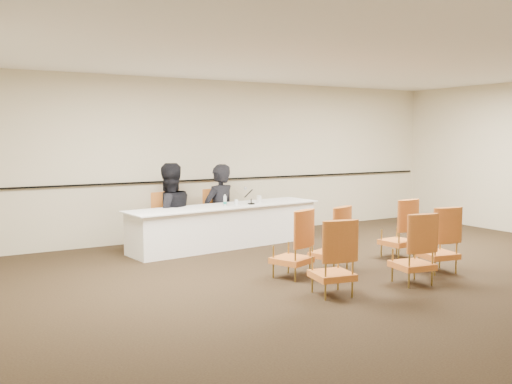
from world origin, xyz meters
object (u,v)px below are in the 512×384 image
(coffee_cup, at_px, (259,199))
(aud_chair_front_right, at_px, (398,228))
(panelist_second, at_px, (169,218))
(microphone, at_px, (251,196))
(aud_chair_back_mid, at_px, (413,248))
(panelist_main, at_px, (219,216))
(aud_chair_front_mid, at_px, (330,239))
(aud_chair_back_right, at_px, (438,239))
(panelist_main_chair, at_px, (219,215))
(water_bottle, at_px, (225,200))
(panel_table, at_px, (226,226))
(drinking_glass, at_px, (236,202))
(aud_chair_back_left, at_px, (332,257))
(aud_chair_front_left, at_px, (292,243))
(panelist_second_chair, at_px, (169,220))

(coffee_cup, bearing_deg, aud_chair_front_right, -61.17)
(panelist_second, relative_size, coffee_cup, 13.95)
(microphone, distance_m, aud_chair_back_mid, 3.48)
(panelist_main, relative_size, aud_chair_front_mid, 2.04)
(panelist_second, bearing_deg, aud_chair_back_right, 122.46)
(coffee_cup, bearing_deg, panelist_main_chair, 133.69)
(panelist_main, bearing_deg, coffee_cup, 115.95)
(water_bottle, height_order, aud_chair_back_mid, aud_chair_back_mid)
(panel_table, relative_size, drinking_glass, 36.20)
(water_bottle, bearing_deg, microphone, -0.16)
(microphone, bearing_deg, aud_chair_back_mid, -90.32)
(aud_chair_back_left, bearing_deg, coffee_cup, 84.19)
(panelist_main, bearing_deg, aud_chair_back_mid, 82.80)
(panel_table, bearing_deg, panelist_main, 67.53)
(water_bottle, bearing_deg, panelist_second, 146.93)
(aud_chair_front_right, distance_m, aud_chair_back_left, 2.54)
(water_bottle, height_order, aud_chair_front_right, aud_chair_front_right)
(panelist_main_chair, xyz_separation_m, aud_chair_back_mid, (0.76, -4.08, 0.00))
(panelist_main_chair, relative_size, aud_chair_back_left, 1.00)
(aud_chair_front_left, xyz_separation_m, aud_chair_back_mid, (1.18, -1.07, 0.00))
(panelist_main_chair, xyz_separation_m, aud_chair_back_left, (-0.48, -3.98, 0.00))
(aud_chair_back_mid, bearing_deg, panelist_main, 109.46)
(drinking_glass, distance_m, aud_chair_front_left, 2.46)
(panel_table, bearing_deg, panelist_second_chair, 146.68)
(aud_chair_back_right, bearing_deg, drinking_glass, 126.41)
(panelist_second_chair, bearing_deg, panel_table, -33.32)
(aud_chair_back_mid, bearing_deg, panel_table, 113.65)
(aud_chair_front_left, xyz_separation_m, aud_chair_back_right, (1.98, -0.78, 0.00))
(aud_chair_front_right, bearing_deg, panelist_main_chair, 118.31)
(panelist_second_chair, bearing_deg, panelist_main, -0.00)
(panelist_main_chair, distance_m, aud_chair_back_left, 4.00)
(panelist_main, height_order, aud_chair_back_left, panelist_main)
(panelist_main_chair, bearing_deg, microphone, -71.51)
(panelist_second, relative_size, drinking_glass, 19.33)
(panel_table, relative_size, panelist_second_chair, 3.81)
(aud_chair_back_right, bearing_deg, aud_chair_back_left, -164.19)
(panelist_second_chair, relative_size, aud_chair_back_right, 1.00)
(panelist_main, bearing_deg, panel_table, 56.05)
(panelist_main_chair, height_order, aud_chair_back_left, same)
(panelist_main_chair, xyz_separation_m, panelist_second_chair, (-1.05, -0.11, 0.00))
(panelist_main_chair, distance_m, aud_chair_front_right, 3.31)
(panelist_second_chair, distance_m, aud_chair_front_mid, 3.15)
(panel_table, bearing_deg, aud_chair_front_left, -102.30)
(panelist_main, height_order, aud_chair_back_right, panelist_main)
(water_bottle, distance_m, aud_chair_back_left, 3.35)
(panelist_main_chair, xyz_separation_m, aud_chair_front_right, (1.76, -2.80, 0.00))
(water_bottle, relative_size, coffee_cup, 1.47)
(panelist_second, bearing_deg, panel_table, 150.05)
(aud_chair_back_mid, bearing_deg, panelist_main_chair, 109.46)
(panel_table, bearing_deg, panelist_second, 146.68)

